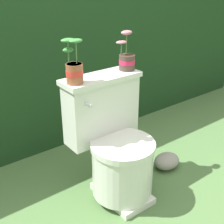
{
  "coord_description": "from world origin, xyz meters",
  "views": [
    {
      "loc": [
        -1.09,
        -1.26,
        1.34
      ],
      "look_at": [
        -0.07,
        0.07,
        0.55
      ],
      "focal_mm": 50.0,
      "sensor_mm": 36.0,
      "label": 1
    }
  ],
  "objects_px": {
    "toilet": "(115,146)",
    "potted_plant_midleft": "(127,58)",
    "garden_stone": "(167,161)",
    "potted_plant_left": "(74,68)"
  },
  "relations": [
    {
      "from": "toilet",
      "to": "garden_stone",
      "type": "bearing_deg",
      "value": -4.15
    },
    {
      "from": "toilet",
      "to": "potted_plant_left",
      "type": "bearing_deg",
      "value": 148.47
    },
    {
      "from": "potted_plant_midleft",
      "to": "potted_plant_left",
      "type": "bearing_deg",
      "value": -177.54
    },
    {
      "from": "potted_plant_midleft",
      "to": "garden_stone",
      "type": "bearing_deg",
      "value": -32.64
    },
    {
      "from": "potted_plant_left",
      "to": "garden_stone",
      "type": "distance_m",
      "value": 1.03
    },
    {
      "from": "toilet",
      "to": "potted_plant_left",
      "type": "relative_size",
      "value": 3.08
    },
    {
      "from": "potted_plant_left",
      "to": "toilet",
      "type": "bearing_deg",
      "value": -31.53
    },
    {
      "from": "toilet",
      "to": "garden_stone",
      "type": "relative_size",
      "value": 3.8
    },
    {
      "from": "toilet",
      "to": "potted_plant_midleft",
      "type": "height_order",
      "value": "potted_plant_midleft"
    },
    {
      "from": "toilet",
      "to": "potted_plant_midleft",
      "type": "distance_m",
      "value": 0.54
    }
  ]
}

